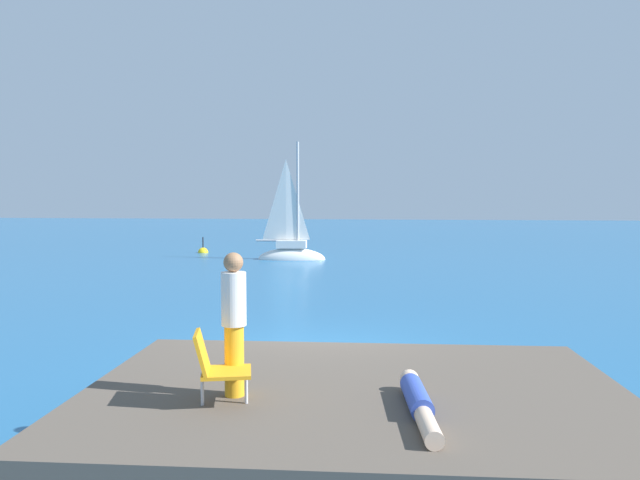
% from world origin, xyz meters
% --- Properties ---
extents(ground_plane, '(160.00, 160.00, 0.00)m').
position_xyz_m(ground_plane, '(0.00, 0.00, 0.00)').
color(ground_plane, '#236093').
extents(shore_ledge, '(6.60, 4.79, 0.64)m').
position_xyz_m(shore_ledge, '(0.99, -3.86, 0.32)').
color(shore_ledge, brown).
rests_on(shore_ledge, ground).
extents(boulder_seaward, '(1.13, 1.14, 0.56)m').
position_xyz_m(boulder_seaward, '(0.99, -1.32, 0.00)').
color(boulder_seaward, '#4D5046').
rests_on(boulder_seaward, ground).
extents(boulder_inland, '(1.62, 1.35, 1.07)m').
position_xyz_m(boulder_inland, '(1.76, -1.88, 0.00)').
color(boulder_inland, '#524D45').
rests_on(boulder_inland, ground).
extents(sailboat_near, '(3.40, 1.38, 6.22)m').
position_xyz_m(sailboat_near, '(-3.84, 17.24, 0.34)').
color(sailboat_near, white).
rests_on(sailboat_near, ground).
extents(person_sunbather, '(0.41, 1.76, 0.25)m').
position_xyz_m(person_sunbather, '(1.70, -4.58, 0.76)').
color(person_sunbather, '#334CB2').
rests_on(person_sunbather, shore_ledge).
extents(person_standing, '(0.28, 0.28, 1.62)m').
position_xyz_m(person_standing, '(-0.34, -4.34, 1.51)').
color(person_standing, gold).
rests_on(person_standing, shore_ledge).
extents(beach_chair, '(0.70, 0.62, 0.80)m').
position_xyz_m(beach_chair, '(-0.45, -4.66, 1.08)').
color(beach_chair, orange).
rests_on(beach_chair, shore_ledge).
extents(marker_buoy, '(0.56, 0.56, 1.13)m').
position_xyz_m(marker_buoy, '(-9.37, 20.31, 0.01)').
color(marker_buoy, yellow).
rests_on(marker_buoy, ground).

